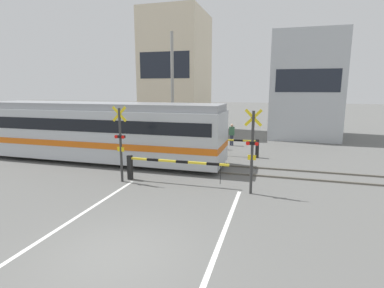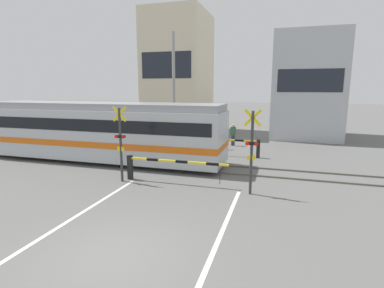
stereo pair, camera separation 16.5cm
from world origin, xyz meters
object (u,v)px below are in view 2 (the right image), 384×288
object	(u,v)px
pedestrian	(233,133)
commuter_train	(102,130)
crossing_barrier_far	(237,144)
crossing_signal_right	(252,148)
crossing_barrier_near	(156,164)
crossing_signal_left	(121,141)

from	to	relation	value
pedestrian	commuter_train	bearing A→B (deg)	-134.46
crossing_barrier_far	crossing_signal_right	xyz separation A→B (m)	(1.50, -6.42, 1.06)
crossing_barrier_near	pedestrian	xyz separation A→B (m)	(1.94, 9.44, 0.10)
crossing_barrier_near	pedestrian	distance (m)	9.64
crossing_barrier_near	crossing_signal_left	bearing A→B (deg)	-165.16
crossing_signal_right	pedestrian	distance (m)	10.14
commuter_train	crossing_signal_right	world-z (taller)	crossing_signal_right
commuter_train	crossing_signal_right	bearing A→B (deg)	-20.10
commuter_train	crossing_barrier_far	distance (m)	8.00
crossing_barrier_near	crossing_signal_left	xyz separation A→B (m)	(-1.50, -0.40, 1.06)
crossing_barrier_far	crossing_signal_left	world-z (taller)	crossing_signal_left
commuter_train	crossing_barrier_far	bearing A→B (deg)	23.85
crossing_signal_left	pedestrian	distance (m)	10.47
commuter_train	crossing_signal_left	world-z (taller)	crossing_signal_left
crossing_barrier_far	crossing_signal_left	distance (m)	7.74
commuter_train	crossing_barrier_far	xyz separation A→B (m)	(7.26, 3.21, -0.98)
crossing_signal_left	crossing_signal_right	world-z (taller)	same
crossing_signal_right	pedestrian	size ratio (longest dim) A/B	2.14
crossing_barrier_far	crossing_signal_right	size ratio (longest dim) A/B	1.38
crossing_barrier_near	pedestrian	world-z (taller)	pedestrian
crossing_barrier_near	pedestrian	size ratio (longest dim) A/B	2.96
commuter_train	crossing_barrier_near	size ratio (longest dim) A/B	3.03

